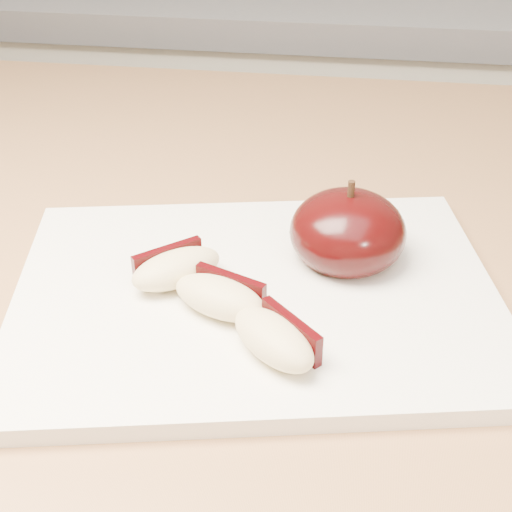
# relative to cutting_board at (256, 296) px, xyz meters

# --- Properties ---
(back_cabinet) EXTENTS (2.40, 0.62, 0.94)m
(back_cabinet) POSITION_rel_cutting_board_xyz_m (-0.01, 0.82, -0.44)
(back_cabinet) COLOR silver
(back_cabinet) RESTS_ON ground
(cutting_board) EXTENTS (0.35, 0.28, 0.01)m
(cutting_board) POSITION_rel_cutting_board_xyz_m (0.00, 0.00, 0.00)
(cutting_board) COLOR white
(cutting_board) RESTS_ON island_counter
(apple_half) EXTENTS (0.09, 0.09, 0.07)m
(apple_half) POSITION_rel_cutting_board_xyz_m (0.06, 0.05, 0.03)
(apple_half) COLOR black
(apple_half) RESTS_ON cutting_board
(apple_wedge_a) EXTENTS (0.07, 0.06, 0.02)m
(apple_wedge_a) POSITION_rel_cutting_board_xyz_m (-0.05, 0.00, 0.02)
(apple_wedge_a) COLOR beige
(apple_wedge_a) RESTS_ON cutting_board
(apple_wedge_b) EXTENTS (0.07, 0.05, 0.02)m
(apple_wedge_b) POSITION_rel_cutting_board_xyz_m (-0.02, -0.03, 0.02)
(apple_wedge_b) COLOR beige
(apple_wedge_b) RESTS_ON cutting_board
(apple_wedge_c) EXTENTS (0.06, 0.06, 0.02)m
(apple_wedge_c) POSITION_rel_cutting_board_xyz_m (0.02, -0.06, 0.02)
(apple_wedge_c) COLOR beige
(apple_wedge_c) RESTS_ON cutting_board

